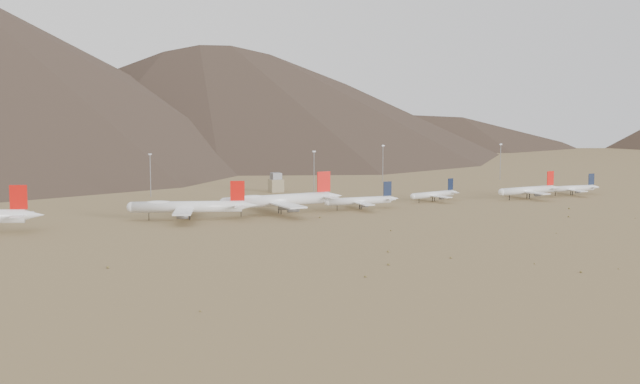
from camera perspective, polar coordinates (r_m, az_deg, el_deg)
name	(u,v)px	position (r m, az deg, el deg)	size (l,w,h in m)	color
ground	(304,220)	(432.52, -1.06, -1.78)	(3000.00, 3000.00, 0.00)	#A08753
mountain_ridge	(61,29)	(1309.91, -16.24, 9.97)	(4400.00, 1000.00, 300.00)	#453429
widebody_centre	(188,207)	(435.79, -8.46, -0.93)	(61.03, 48.59, 18.84)	white
widebody_east	(278,200)	(452.75, -2.69, -0.52)	(69.30, 53.51, 20.59)	white
narrowbody_a	(361,201)	(471.00, 2.64, -0.55)	(43.30, 30.97, 14.28)	white
narrowbody_b	(434,194)	(509.28, 7.31, -0.15)	(36.58, 27.04, 12.36)	white
narrowbody_c	(529,190)	(532.24, 13.22, 0.12)	(46.54, 33.71, 15.39)	white
narrowbody_d	(572,188)	(557.66, 15.85, 0.23)	(38.30, 27.46, 12.63)	white
control_tower	(276,184)	(553.77, -2.84, 0.55)	(8.00, 8.00, 12.00)	gray
mast_west	(150,173)	(536.44, -10.81, 1.21)	(2.00, 0.60, 25.70)	gray
mast_centre	(314,169)	(552.38, -0.39, 1.46)	(2.00, 0.60, 25.70)	gray
mast_east	(383,162)	(615.01, 4.04, 1.95)	(2.00, 0.60, 25.70)	gray
mast_far_east	(500,160)	(643.46, 11.47, 2.03)	(2.00, 0.60, 25.70)	gray
desert_scrub	(475,245)	(364.20, 9.91, -3.36)	(431.88, 174.29, 0.92)	olive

